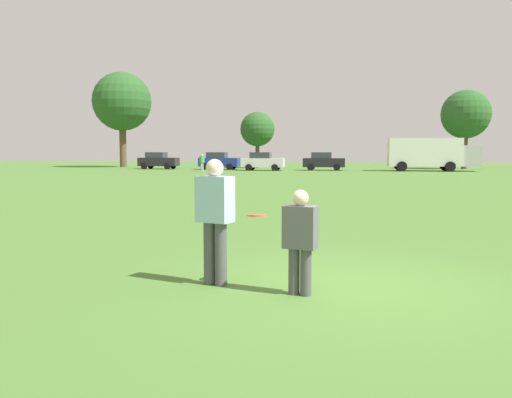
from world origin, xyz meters
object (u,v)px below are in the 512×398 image
object	(u,v)px
player_thrower	(215,214)
player_defender	(300,237)
parked_car_mid_left	(219,161)
box_truck	(431,153)
frisbee	(257,215)
bystander_sideline_watcher	(202,162)
parked_car_near_left	(158,160)
parked_car_center	(263,161)
traffic_cone	(211,211)
parked_car_mid_right	(323,161)

from	to	relation	value
player_thrower	player_defender	world-z (taller)	player_thrower
parked_car_mid_left	box_truck	distance (m)	21.43
frisbee	player_defender	bearing A→B (deg)	-29.40
player_thrower	bystander_sideline_watcher	distance (m)	43.02
frisbee	box_truck	distance (m)	46.94
parked_car_near_left	parked_car_center	distance (m)	12.20
traffic_cone	box_truck	world-z (taller)	box_truck
parked_car_mid_left	parked_car_near_left	bearing A→B (deg)	178.02
parked_car_near_left	parked_car_mid_right	xyz separation A→B (m)	(17.97, -0.18, 0.00)
frisbee	parked_car_mid_right	world-z (taller)	parked_car_mid_right
parked_car_near_left	bystander_sideline_watcher	xyz separation A→B (m)	(6.91, -5.88, 0.01)
player_thrower	parked_car_mid_left	bearing A→B (deg)	106.17
parked_car_mid_left	box_truck	xyz separation A→B (m)	(21.41, -0.03, 0.83)
frisbee	parked_car_mid_left	xyz separation A→B (m)	(-14.06, 46.38, -0.08)
parked_car_mid_right	box_truck	world-z (taller)	box_truck
parked_car_center	parked_car_mid_right	size ratio (longest dim) A/B	1.00
parked_car_center	frisbee	bearing A→B (deg)	-78.63
player_defender	bystander_sideline_watcher	size ratio (longest dim) A/B	0.84
parked_car_near_left	frisbee	bearing A→B (deg)	-65.75
frisbee	parked_car_mid_right	distance (m)	46.54
parked_car_mid_right	player_defender	bearing A→B (deg)	-85.48
parked_car_near_left	parked_car_mid_left	bearing A→B (deg)	-1.98
player_defender	parked_car_near_left	distance (m)	51.75
parked_car_near_left	parked_car_center	bearing A→B (deg)	-9.56
player_defender	traffic_cone	bearing A→B (deg)	115.41
traffic_cone	parked_car_mid_left	size ratio (longest dim) A/B	0.11
box_truck	bystander_sideline_watcher	world-z (taller)	box_truck
parked_car_center	box_truck	bearing A→B (deg)	6.15
frisbee	parked_car_center	bearing A→B (deg)	101.37
player_defender	frisbee	world-z (taller)	player_defender
frisbee	parked_car_mid_right	bearing A→B (deg)	93.74
player_defender	bystander_sideline_watcher	distance (m)	43.68
parked_car_center	parked_car_mid_right	xyz separation A→B (m)	(5.94, 1.84, 0.00)
parked_car_near_left	bystander_sideline_watcher	distance (m)	9.08
frisbee	bystander_sideline_watcher	world-z (taller)	bystander_sideline_watcher
player_defender	frisbee	size ratio (longest dim) A/B	5.18
player_thrower	parked_car_mid_left	size ratio (longest dim) A/B	0.42
traffic_cone	parked_car_center	xyz separation A→B (m)	(-6.14, 37.61, 0.69)
box_truck	parked_car_center	bearing A→B (deg)	-173.85
parked_car_near_left	parked_car_center	xyz separation A→B (m)	(12.03, -2.03, 0.00)
bystander_sideline_watcher	frisbee	bearing A→B (deg)	-70.93
parked_car_center	box_truck	xyz separation A→B (m)	(16.32, 1.76, 0.83)
player_defender	parked_car_mid_left	bearing A→B (deg)	107.48
parked_car_near_left	parked_car_mid_left	distance (m)	6.94
traffic_cone	frisbee	bearing A→B (deg)	-67.95
parked_car_mid_left	box_truck	bearing A→B (deg)	-0.07
parked_car_mid_right	box_truck	distance (m)	10.42
parked_car_mid_right	box_truck	bearing A→B (deg)	-0.46
parked_car_near_left	parked_car_mid_left	size ratio (longest dim) A/B	1.00
frisbee	parked_car_center	size ratio (longest dim) A/B	0.06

